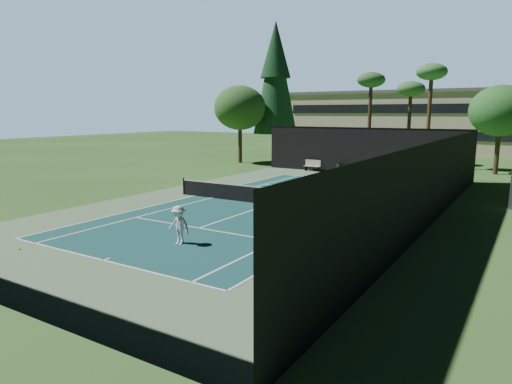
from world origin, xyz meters
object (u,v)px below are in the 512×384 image
Objects in this scene: tennis_ball_a at (20,249)px; tennis_ball_d at (243,189)px; trash_bin at (340,168)px; tennis_ball_b at (250,195)px; park_bench at (312,165)px; player at (179,225)px; tennis_net at (269,196)px; tennis_ball_c at (317,194)px.

tennis_ball_a is 0.90× the size of tennis_ball_d.
trash_bin is at bearing 85.77° from tennis_ball_a.
tennis_ball_b is 0.05× the size of park_bench.
tennis_net is at bearing 97.03° from player.
tennis_ball_d is (-5.11, 12.48, -0.76)m from player.
tennis_ball_c is at bearing 10.40° from tennis_ball_d.
player is at bearing 39.49° from tennis_ball_a.
trash_bin is (-1.74, 15.44, -0.08)m from tennis_net.
tennis_net is 4.75m from tennis_ball_c.
player is (0.93, -8.81, 0.24)m from tennis_net.
tennis_ball_d is at bearing -88.77° from park_bench.
tennis_ball_d is (-0.37, 16.39, 0.00)m from tennis_ball_a.
tennis_ball_a is 28.33m from park_bench.
trash_bin is at bearing 97.30° from player.
tennis_ball_d is at bearing -101.76° from trash_bin.
tennis_ball_c is 0.06× the size of trash_bin.
park_bench reaches higher than trash_bin.
tennis_ball_b is (1.32, 14.64, 0.00)m from tennis_ball_a.
park_bench is at bearing 98.10° from tennis_ball_b.
tennis_net reaches higher than tennis_ball_b.
player is 11.29m from tennis_ball_b.
tennis_ball_c is 0.04× the size of park_bench.
tennis_ball_b is 0.08× the size of trash_bin.
trash_bin is at bearing -3.47° from park_bench.
park_bench is 2.71m from trash_bin.
player is 20.71× the size of tennis_ball_d.
tennis_ball_d is 0.08× the size of trash_bin.
tennis_ball_c is at bearing 90.86° from player.
park_bench is (-1.95, 13.68, 0.51)m from tennis_ball_b.
tennis_net is at bearing -37.59° from tennis_ball_b.
tennis_net reaches higher than trash_bin.
tennis_ball_d is at bearing 138.74° from tennis_net.
park_bench reaches higher than tennis_ball_a.
player reaches higher than tennis_ball_d.
player is at bearing -84.00° from tennis_net.
tennis_ball_d is (-5.15, -0.95, 0.01)m from tennis_ball_c.
tennis_ball_d is 11.94m from park_bench.
tennis_ball_a is at bearing -88.73° from park_bench.
player is 13.51m from tennis_ball_d.
trash_bin is (2.08, 28.16, 0.44)m from tennis_ball_a.
player is 26.54× the size of tennis_ball_c.
player is 22.45× the size of tennis_ball_b.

